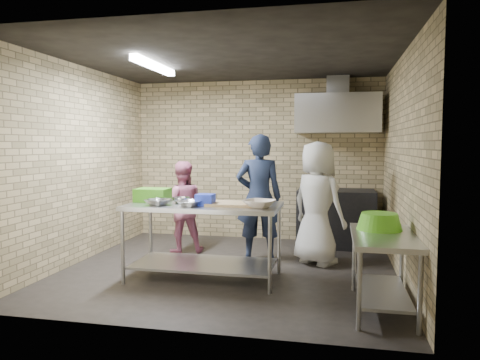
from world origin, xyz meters
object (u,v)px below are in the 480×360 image
at_px(side_counter, 383,272).
at_px(woman_pink, 182,207).
at_px(man_navy, 259,197).
at_px(blue_tub, 205,200).
at_px(green_basin, 379,221).
at_px(green_crate, 153,195).
at_px(bottle_green, 366,120).
at_px(woman_white, 317,203).
at_px(prep_table, 204,241).
at_px(bottle_red, 340,119).
at_px(stove, 336,218).

relative_size(side_counter, woman_pink, 0.88).
bearing_deg(man_navy, blue_tub, 59.71).
xyz_separation_m(blue_tub, woman_pink, (-0.76, 1.33, -0.29)).
xyz_separation_m(blue_tub, green_basin, (1.93, -0.29, -0.14)).
bearing_deg(woman_pink, green_crate, 67.98).
height_order(bottle_green, woman_pink, bottle_green).
distance_m(man_navy, woman_white, 0.82).
distance_m(prep_table, green_crate, 0.89).
height_order(side_counter, woman_white, woman_white).
bearing_deg(woman_white, man_navy, 30.64).
height_order(blue_tub, man_navy, man_navy).
relative_size(bottle_red, man_navy, 0.10).
relative_size(green_basin, woman_white, 0.28).
relative_size(green_crate, woman_pink, 0.30).
distance_m(side_counter, stove, 2.79).
xyz_separation_m(side_counter, stove, (-0.45, 2.75, 0.08)).
distance_m(bottle_green, man_navy, 2.29).
xyz_separation_m(stove, green_basin, (0.43, -2.50, 0.38)).
bearing_deg(prep_table, side_counter, -17.61).
bearing_deg(man_navy, green_crate, 28.85).
relative_size(prep_table, stove, 1.51).
xyz_separation_m(stove, bottle_red, (0.05, 0.24, 1.58)).
xyz_separation_m(prep_table, green_crate, (-0.70, 0.12, 0.53)).
xyz_separation_m(green_basin, bottle_green, (0.02, 2.74, 1.18)).
bearing_deg(side_counter, woman_white, 113.39).
xyz_separation_m(prep_table, bottle_red, (1.60, 2.35, 1.58)).
distance_m(green_crate, woman_pink, 1.15).
height_order(bottle_red, woman_white, bottle_red).
height_order(prep_table, blue_tub, blue_tub).
height_order(prep_table, woman_white, woman_white).
height_order(side_counter, bottle_red, bottle_red).
relative_size(stove, green_crate, 2.97).
bearing_deg(stove, green_basin, -80.24).
distance_m(bottle_green, woman_pink, 3.22).
height_order(stove, bottle_green, bottle_green).
bearing_deg(blue_tub, stove, 55.82).
bearing_deg(green_crate, man_navy, 38.45).
relative_size(stove, woman_pink, 0.88).
bearing_deg(blue_tub, bottle_red, 57.67).
bearing_deg(stove, woman_pink, -158.56).
bearing_deg(green_crate, woman_pink, 90.42).
height_order(blue_tub, woman_white, woman_white).
height_order(prep_table, green_crate, green_crate).
relative_size(stove, man_navy, 0.68).
height_order(bottle_red, woman_pink, bottle_red).
distance_m(green_crate, blue_tub, 0.78).
bearing_deg(man_navy, stove, -144.99).
bearing_deg(green_basin, woman_white, 116.43).
xyz_separation_m(bottle_green, woman_white, (-0.70, -1.38, -1.19)).
relative_size(stove, blue_tub, 5.95).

